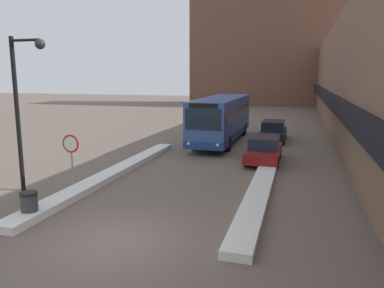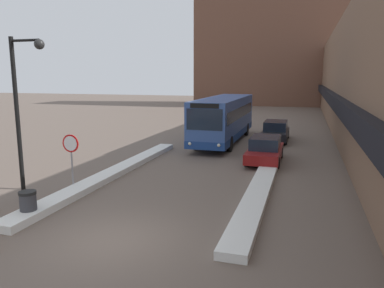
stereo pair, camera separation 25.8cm
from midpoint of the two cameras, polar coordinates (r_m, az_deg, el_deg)
name	(u,v)px [view 2 (the right image)]	position (r m, az deg, el deg)	size (l,w,h in m)	color
ground_plane	(113,241)	(11.68, -11.29, -14.23)	(160.00, 160.00, 0.00)	#66564C
building_row_right	(368,79)	(33.67, 25.46, 8.94)	(5.50, 60.00, 9.20)	brown
building_backdrop_far	(276,49)	(65.50, 12.72, 13.97)	(26.00, 8.00, 18.51)	brown
snow_bank_left	(114,172)	(18.86, -11.37, -4.24)	(0.90, 14.66, 0.28)	silver
snow_bank_right	(257,196)	(15.18, 10.31, -7.81)	(0.90, 10.75, 0.27)	silver
city_bus	(224,118)	(27.65, 5.18, 3.95)	(2.54, 11.38, 3.27)	#335193
parked_car_front	(265,149)	(21.58, 11.40, -0.82)	(1.83, 4.48, 1.45)	maroon
parked_car_middle	(275,131)	(28.83, 12.85, 1.94)	(1.88, 4.66, 1.49)	black
stop_sign	(71,150)	(16.45, -17.54, -0.87)	(0.76, 0.08, 2.42)	gray
street_lamp	(23,102)	(15.14, -23.96, 5.83)	(1.46, 0.36, 6.21)	black
trash_bin	(28,205)	(14.08, -23.20, -8.48)	(0.59, 0.59, 0.95)	#38383D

